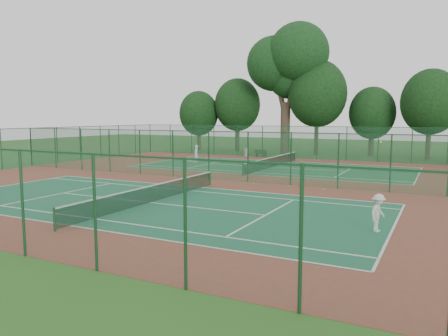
{
  "coord_description": "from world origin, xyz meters",
  "views": [
    {
      "loc": [
        13.56,
        -27.37,
        4.53
      ],
      "look_at": [
        2.41,
        -5.37,
        1.6
      ],
      "focal_mm": 35.0,
      "sensor_mm": 36.0,
      "label": 1
    }
  ],
  "objects_px": {
    "player_near": "(378,213)",
    "bench": "(261,153)",
    "trash_bin": "(246,152)",
    "player_far": "(196,154)",
    "kit_bag": "(191,160)",
    "big_tree": "(288,62)"
  },
  "relations": [
    {
      "from": "player_far",
      "to": "trash_bin",
      "type": "height_order",
      "value": "player_far"
    },
    {
      "from": "player_near",
      "to": "bench",
      "type": "distance_m",
      "value": 31.55
    },
    {
      "from": "player_far",
      "to": "bench",
      "type": "xyz_separation_m",
      "value": [
        3.53,
        8.15,
        -0.44
      ]
    },
    {
      "from": "big_tree",
      "to": "trash_bin",
      "type": "bearing_deg",
      "value": -117.73
    },
    {
      "from": "trash_bin",
      "to": "kit_bag",
      "type": "xyz_separation_m",
      "value": [
        -2.75,
        -7.4,
        -0.32
      ]
    },
    {
      "from": "player_far",
      "to": "kit_bag",
      "type": "bearing_deg",
      "value": -136.51
    },
    {
      "from": "player_near",
      "to": "kit_bag",
      "type": "xyz_separation_m",
      "value": [
        -20.55,
        19.85,
        -0.6
      ]
    },
    {
      "from": "player_near",
      "to": "trash_bin",
      "type": "xyz_separation_m",
      "value": [
        -17.8,
        27.25,
        -0.29
      ]
    },
    {
      "from": "player_near",
      "to": "player_far",
      "type": "xyz_separation_m",
      "value": [
        -19.51,
        19.06,
        0.1
      ]
    },
    {
      "from": "player_far",
      "to": "trash_bin",
      "type": "bearing_deg",
      "value": 159.0
    },
    {
      "from": "player_far",
      "to": "big_tree",
      "type": "height_order",
      "value": "big_tree"
    },
    {
      "from": "trash_bin",
      "to": "player_near",
      "type": "bearing_deg",
      "value": -56.85
    },
    {
      "from": "player_far",
      "to": "big_tree",
      "type": "xyz_separation_m",
      "value": [
        4.59,
        13.68,
        10.0
      ]
    },
    {
      "from": "trash_bin",
      "to": "big_tree",
      "type": "distance_m",
      "value": 12.1
    },
    {
      "from": "kit_bag",
      "to": "big_tree",
      "type": "height_order",
      "value": "big_tree"
    },
    {
      "from": "trash_bin",
      "to": "big_tree",
      "type": "relative_size",
      "value": 0.06
    },
    {
      "from": "trash_bin",
      "to": "bench",
      "type": "height_order",
      "value": "trash_bin"
    },
    {
      "from": "player_near",
      "to": "bench",
      "type": "relative_size",
      "value": 1.1
    },
    {
      "from": "player_far",
      "to": "trash_bin",
      "type": "xyz_separation_m",
      "value": [
        1.71,
        8.19,
        -0.39
      ]
    },
    {
      "from": "kit_bag",
      "to": "big_tree",
      "type": "bearing_deg",
      "value": 87.95
    },
    {
      "from": "player_near",
      "to": "kit_bag",
      "type": "relative_size",
      "value": 1.8
    },
    {
      "from": "trash_bin",
      "to": "bench",
      "type": "distance_m",
      "value": 1.83
    }
  ]
}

